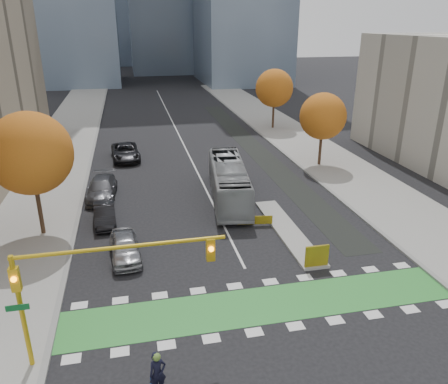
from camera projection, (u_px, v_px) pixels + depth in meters
name	position (u px, v px, depth m)	size (l,w,h in m)	color
ground	(272.00, 324.00, 20.50)	(300.00, 300.00, 0.00)	black
sidewalk_west	(40.00, 192.00, 35.99)	(7.00, 120.00, 0.15)	gray
sidewalk_east	(342.00, 170.00, 41.33)	(7.00, 120.00, 0.15)	gray
curb_west	(85.00, 189.00, 36.68)	(0.30, 120.00, 0.16)	gray
curb_east	(308.00, 173.00, 40.64)	(0.30, 120.00, 0.16)	gray
bike_crossing	(263.00, 305.00, 21.87)	(20.00, 3.00, 0.01)	#2D8B33
centre_line	(176.00, 130.00, 56.87)	(0.15, 70.00, 0.01)	silver
bike_lane_paint	(253.00, 147.00, 49.26)	(2.50, 50.00, 0.01)	black
median_island	(287.00, 230.00, 29.45)	(1.60, 10.00, 0.16)	gray
hazard_board	(317.00, 256.00, 24.82)	(1.40, 0.12, 1.30)	yellow
tree_west	(30.00, 153.00, 26.99)	(5.20, 5.20, 8.22)	#332114
tree_east_near	(323.00, 116.00, 41.09)	(4.40, 4.40, 7.08)	#332114
tree_east_far	(274.00, 88.00, 55.60)	(4.80, 4.80, 7.65)	#332114
traffic_signal_west	(86.00, 275.00, 16.99)	(8.53, 0.56, 5.20)	#BF9914
bus	(229.00, 181.00, 34.30)	(2.56, 10.92, 3.04)	#94979B
parked_car_a	(125.00, 247.00, 25.92)	(1.73, 4.30, 1.46)	#939498
parked_car_b	(105.00, 215.00, 30.40)	(1.42, 4.07, 1.34)	black
parked_car_c	(102.00, 189.00, 34.83)	(2.17, 5.34, 1.55)	#48484D
parked_car_d	(126.00, 152.00, 44.45)	(2.63, 5.70, 1.59)	black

